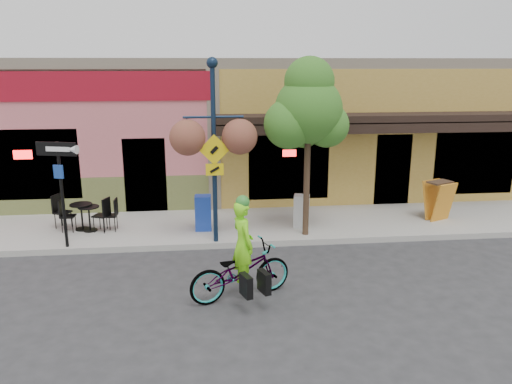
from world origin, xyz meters
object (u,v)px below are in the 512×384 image
lamp_post (214,153)px  newspaper_box_blue (203,213)px  building (238,122)px  newspaper_box_grey (302,211)px  one_way_sign (62,195)px  bicycle (240,271)px  street_tree (308,148)px  cyclist_rider (243,256)px

lamp_post → newspaper_box_blue: bearing=107.0°
building → newspaper_box_grey: building is taller
building → one_way_sign: 8.28m
one_way_sign → building: bearing=71.0°
building → lamp_post: lamp_post is taller
bicycle → street_tree: bearing=-51.5°
building → bicycle: (-0.67, -9.61, -1.71)m
newspaper_box_grey → street_tree: bearing=-76.9°
cyclist_rider → bicycle: bearing=70.4°
lamp_post → one_way_sign: lamp_post is taller
cyclist_rider → street_tree: 3.86m
one_way_sign → newspaper_box_grey: one_way_sign is taller
bicycle → street_tree: (1.89, 3.02, 1.83)m
one_way_sign → newspaper_box_grey: 5.93m
building → lamp_post: bearing=-98.8°
bicycle → street_tree: street_tree is taller
one_way_sign → street_tree: street_tree is taller
lamp_post → building: bearing=79.9°
bicycle → cyclist_rider: cyclist_rider is taller
newspaper_box_grey → street_tree: 1.89m
cyclist_rider → one_way_sign: 4.86m
building → lamp_post: 6.93m
lamp_post → street_tree: size_ratio=0.98×
bicycle → lamp_post: (-0.39, 2.76, 1.80)m
street_tree → lamp_post: bearing=-173.5°
cyclist_rider → building: bearing=-23.3°
newspaper_box_blue → newspaper_box_grey: bearing=1.0°
newspaper_box_grey → street_tree: street_tree is taller
bicycle → newspaper_box_grey: 4.10m
bicycle → cyclist_rider: 0.30m
building → newspaper_box_grey: (1.23, -5.98, -1.67)m
bicycle → street_tree: size_ratio=0.46×
building → street_tree: 6.70m
newspaper_box_grey → lamp_post: bearing=-144.8°
newspaper_box_blue → bicycle: bearing=-77.8°
newspaper_box_blue → street_tree: (2.57, -0.64, 1.76)m
cyclist_rider → newspaper_box_blue: size_ratio=1.82×
cyclist_rider → newspaper_box_blue: 3.74m
bicycle → newspaper_box_grey: bearing=-47.2°
newspaper_box_blue → newspaper_box_grey: size_ratio=1.07×
building → lamp_post: (-1.06, -6.85, 0.08)m
bicycle → newspaper_box_grey: bicycle is taller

